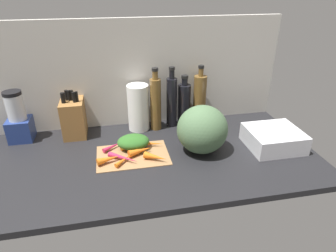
% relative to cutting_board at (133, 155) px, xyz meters
% --- Properties ---
extents(ground_plane, '(1.70, 0.80, 0.03)m').
position_rel_cutting_board_xyz_m(ground_plane, '(0.05, -0.01, -0.02)').
color(ground_plane, black).
extents(wall_back, '(1.70, 0.03, 0.60)m').
position_rel_cutting_board_xyz_m(wall_back, '(0.05, 0.38, 0.30)').
color(wall_back, '#BCB7AD').
rests_on(wall_back, ground_plane).
extents(cutting_board, '(0.35, 0.24, 0.01)m').
position_rel_cutting_board_xyz_m(cutting_board, '(0.00, 0.00, 0.00)').
color(cutting_board, '#997047').
rests_on(cutting_board, ground_plane).
extents(carrot_0, '(0.13, 0.09, 0.02)m').
position_rel_cutting_board_xyz_m(carrot_0, '(0.00, 0.08, 0.02)').
color(carrot_0, orange).
rests_on(carrot_0, cutting_board).
extents(carrot_1, '(0.12, 0.07, 0.03)m').
position_rel_cutting_board_xyz_m(carrot_1, '(-0.12, -0.05, 0.02)').
color(carrot_1, orange).
rests_on(carrot_1, cutting_board).
extents(carrot_2, '(0.13, 0.05, 0.02)m').
position_rel_cutting_board_xyz_m(carrot_2, '(0.10, 0.07, 0.02)').
color(carrot_2, orange).
rests_on(carrot_2, cutting_board).
extents(carrot_3, '(0.10, 0.10, 0.02)m').
position_rel_cutting_board_xyz_m(carrot_3, '(-0.05, -0.06, 0.01)').
color(carrot_3, orange).
rests_on(carrot_3, cutting_board).
extents(carrot_4, '(0.11, 0.09, 0.02)m').
position_rel_cutting_board_xyz_m(carrot_4, '(-0.09, 0.08, 0.01)').
color(carrot_4, '#B2264C').
rests_on(carrot_4, cutting_board).
extents(carrot_5, '(0.11, 0.11, 0.03)m').
position_rel_cutting_board_xyz_m(carrot_5, '(0.06, 0.10, 0.02)').
color(carrot_5, orange).
rests_on(carrot_5, cutting_board).
extents(carrot_6, '(0.13, 0.07, 0.04)m').
position_rel_cutting_board_xyz_m(carrot_6, '(0.04, -0.00, 0.02)').
color(carrot_6, orange).
rests_on(carrot_6, cutting_board).
extents(carrot_7, '(0.14, 0.11, 0.03)m').
position_rel_cutting_board_xyz_m(carrot_7, '(-0.05, -0.04, 0.02)').
color(carrot_7, '#B2264C').
rests_on(carrot_7, cutting_board).
extents(carrot_8, '(0.11, 0.09, 0.03)m').
position_rel_cutting_board_xyz_m(carrot_8, '(0.10, -0.07, 0.02)').
color(carrot_8, orange).
rests_on(carrot_8, cutting_board).
extents(carrot_greens_pile, '(0.16, 0.12, 0.07)m').
position_rel_cutting_board_xyz_m(carrot_greens_pile, '(0.01, 0.06, 0.04)').
color(carrot_greens_pile, '#2D6023').
rests_on(carrot_greens_pile, cutting_board).
extents(winter_squash, '(0.25, 0.24, 0.24)m').
position_rel_cutting_board_xyz_m(winter_squash, '(0.34, -0.02, 0.12)').
color(winter_squash, '#4C6B47').
rests_on(winter_squash, ground_plane).
extents(knife_block, '(0.12, 0.16, 0.26)m').
position_rel_cutting_board_xyz_m(knife_block, '(-0.29, 0.28, 0.10)').
color(knife_block, olive).
rests_on(knife_block, ground_plane).
extents(blender_appliance, '(0.12, 0.12, 0.27)m').
position_rel_cutting_board_xyz_m(blender_appliance, '(-0.57, 0.28, 0.11)').
color(blender_appliance, navy).
rests_on(blender_appliance, ground_plane).
extents(paper_towel_roll, '(0.12, 0.12, 0.26)m').
position_rel_cutting_board_xyz_m(paper_towel_roll, '(0.06, 0.29, 0.13)').
color(paper_towel_roll, white).
rests_on(paper_towel_roll, ground_plane).
extents(bottle_0, '(0.06, 0.06, 0.36)m').
position_rel_cutting_board_xyz_m(bottle_0, '(0.16, 0.27, 0.15)').
color(bottle_0, brown).
rests_on(bottle_0, ground_plane).
extents(bottle_1, '(0.06, 0.06, 0.35)m').
position_rel_cutting_board_xyz_m(bottle_1, '(0.26, 0.29, 0.15)').
color(bottle_1, black).
rests_on(bottle_1, ground_plane).
extents(bottle_2, '(0.07, 0.07, 0.29)m').
position_rel_cutting_board_xyz_m(bottle_2, '(0.33, 0.31, 0.12)').
color(bottle_2, black).
rests_on(bottle_2, ground_plane).
extents(bottle_3, '(0.07, 0.07, 0.35)m').
position_rel_cutting_board_xyz_m(bottle_3, '(0.43, 0.31, 0.14)').
color(bottle_3, brown).
rests_on(bottle_3, ground_plane).
extents(dish_rack, '(0.26, 0.24, 0.09)m').
position_rel_cutting_board_xyz_m(dish_rack, '(0.72, -0.05, 0.04)').
color(dish_rack, silver).
rests_on(dish_rack, ground_plane).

